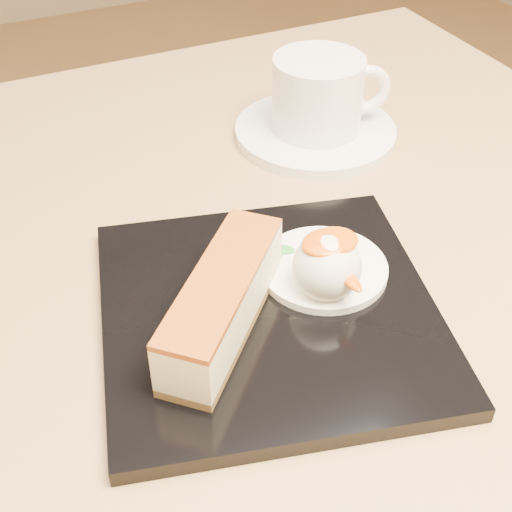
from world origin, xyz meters
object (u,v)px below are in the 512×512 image
table (259,413)px  dessert_plate (269,312)px  cheesecake (223,302)px  ice_cream_scoop (327,266)px  coffee_cup (320,93)px  saucer (315,132)px

table → dessert_plate: dessert_plate is taller
table → cheesecake: (-0.05, -0.05, 0.19)m
ice_cream_scoop → coffee_cup: 0.23m
cheesecake → dessert_plate: bearing=-38.1°
saucer → table: bearing=-130.1°
table → saucer: 0.26m
table → cheesecake: 0.20m
ice_cream_scoop → coffee_cup: bearing=62.1°
table → dessert_plate: size_ratio=3.64×
table → cheesecake: bearing=-136.1°
ice_cream_scoop → coffee_cup: size_ratio=0.42×
coffee_cup → cheesecake: bearing=-118.1°
ice_cream_scoop → saucer: bearing=62.6°
cheesecake → ice_cream_scoop: bearing=-46.2°
table → ice_cream_scoop: ice_cream_scoop is taller
dessert_plate → cheesecake: cheesecake is taller
dessert_plate → saucer: size_ratio=1.47×
table → dessert_plate: (-0.01, -0.04, 0.16)m
table → coffee_cup: bearing=49.4°
cheesecake → coffee_cup: (0.18, 0.20, 0.01)m
table → ice_cream_scoop: bearing=-58.5°
cheesecake → saucer: 0.28m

